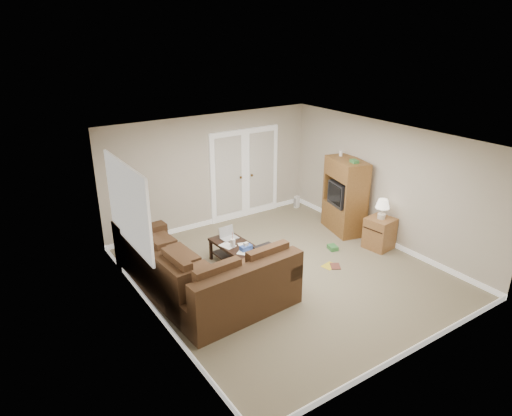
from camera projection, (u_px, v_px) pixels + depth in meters
floor at (286, 273)px, 8.39m from camera, size 5.50×5.50×0.00m
ceiling at (289, 139)px, 7.47m from camera, size 5.00×5.50×0.02m
wall_left at (151, 246)px, 6.64m from camera, size 0.02×5.50×2.50m
wall_right at (386, 184)px, 9.22m from camera, size 0.02×5.50×2.50m
wall_back at (212, 171)px, 10.05m from camera, size 5.00×0.02×2.50m
wall_front at (419, 277)px, 5.81m from camera, size 5.00×0.02×2.50m
baseboards at (286, 270)px, 8.38m from camera, size 5.00×5.50×0.10m
french_doors at (245, 174)px, 10.54m from camera, size 1.80×0.05×2.13m
window_left at (128, 205)px, 7.32m from camera, size 0.05×1.92×1.42m
sectional_sofa at (197, 277)px, 7.54m from camera, size 2.20×3.07×0.93m
coffee_table at (236, 254)px, 8.56m from camera, size 0.62×1.13×0.75m
tv_armoire at (345, 195)px, 9.85m from camera, size 0.79×1.12×1.74m
side_cabinet at (380, 231)px, 9.21m from camera, size 0.56×0.56×1.06m
space_heater at (297, 202)px, 11.37m from camera, size 0.14×0.12×0.30m
floor_magazine at (330, 266)px, 8.63m from camera, size 0.32×0.27×0.01m
floor_greenbox at (333, 248)px, 9.25m from camera, size 0.21×0.25×0.09m
floor_book at (331, 266)px, 8.60m from camera, size 0.28×0.30×0.02m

